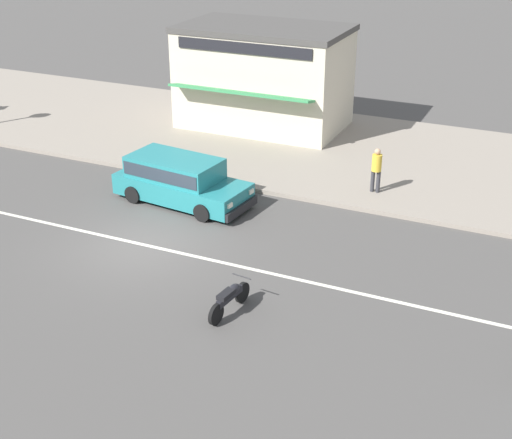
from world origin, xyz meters
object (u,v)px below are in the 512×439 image
object	(u,v)px
motorcycle_0	(230,298)
pedestrian_near_clock	(376,167)
shopfront_corner_warung	(264,76)
minivan_teal_0	(179,178)

from	to	relation	value
motorcycle_0	pedestrian_near_clock	distance (m)	8.86
motorcycle_0	pedestrian_near_clock	xyz separation A→B (m)	(1.30, 8.74, 0.65)
pedestrian_near_clock	shopfront_corner_warung	size ratio (longest dim) A/B	0.23
minivan_teal_0	pedestrian_near_clock	world-z (taller)	pedestrian_near_clock
pedestrian_near_clock	motorcycle_0	bearing A→B (deg)	-98.48
minivan_teal_0	shopfront_corner_warung	size ratio (longest dim) A/B	0.70
shopfront_corner_warung	minivan_teal_0	bearing A→B (deg)	-85.80
motorcycle_0	pedestrian_near_clock	bearing A→B (deg)	81.52
pedestrian_near_clock	shopfront_corner_warung	distance (m)	8.51
minivan_teal_0	shopfront_corner_warung	distance (m)	8.64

